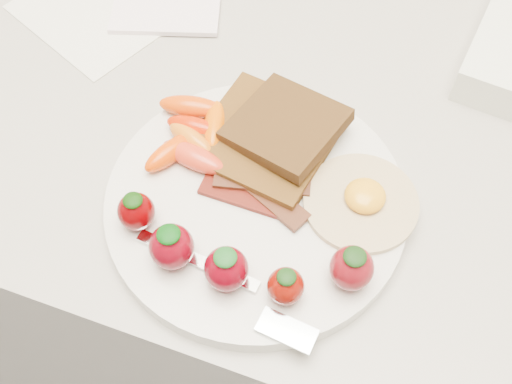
% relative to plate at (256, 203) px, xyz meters
% --- Properties ---
extents(counter, '(2.00, 0.60, 0.90)m').
position_rel_plate_xyz_m(counter, '(0.00, 0.15, -0.46)').
color(counter, gray).
rests_on(counter, ground).
extents(plate, '(0.27, 0.27, 0.02)m').
position_rel_plate_xyz_m(plate, '(0.00, 0.00, 0.00)').
color(plate, silver).
rests_on(plate, counter).
extents(toast_lower, '(0.13, 0.13, 0.01)m').
position_rel_plate_xyz_m(toast_lower, '(-0.01, 0.06, 0.02)').
color(toast_lower, black).
rests_on(toast_lower, plate).
extents(toast_upper, '(0.11, 0.11, 0.02)m').
position_rel_plate_xyz_m(toast_upper, '(0.00, 0.07, 0.03)').
color(toast_upper, black).
rests_on(toast_upper, toast_lower).
extents(fried_egg, '(0.12, 0.12, 0.02)m').
position_rel_plate_xyz_m(fried_egg, '(0.09, 0.03, 0.01)').
color(fried_egg, beige).
rests_on(fried_egg, plate).
extents(bacon_strips, '(0.10, 0.06, 0.01)m').
position_rel_plate_xyz_m(bacon_strips, '(0.00, 0.01, 0.01)').
color(bacon_strips, black).
rests_on(bacon_strips, plate).
extents(baby_carrots, '(0.09, 0.10, 0.02)m').
position_rel_plate_xyz_m(baby_carrots, '(-0.08, 0.04, 0.02)').
color(baby_carrots, '#C42000').
rests_on(baby_carrots, plate).
extents(strawberries, '(0.22, 0.07, 0.05)m').
position_rel_plate_xyz_m(strawberries, '(0.01, -0.07, 0.03)').
color(strawberries, '#530002').
rests_on(strawberries, plate).
extents(fork, '(0.17, 0.06, 0.00)m').
position_rel_plate_xyz_m(fork, '(0.02, -0.09, 0.01)').
color(fork, silver).
rests_on(fork, plate).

